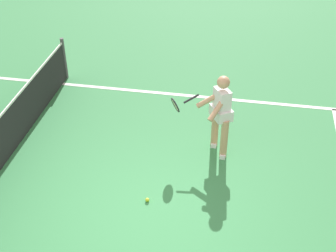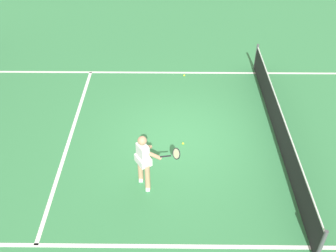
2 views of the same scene
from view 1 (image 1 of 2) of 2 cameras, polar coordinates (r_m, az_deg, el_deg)
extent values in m
plane|color=#38844C|center=(7.48, -2.48, -10.62)|extent=(24.55, 24.55, 0.00)
cube|color=white|center=(10.28, 1.80, 3.76)|extent=(0.10, 16.89, 0.01)
cylinder|color=#4C4C51|center=(10.98, -12.40, 7.96)|extent=(0.08, 0.08, 0.98)
cylinder|color=tan|center=(8.37, 6.79, -1.57)|extent=(0.13, 0.13, 0.78)
cylinder|color=tan|center=(8.62, 5.69, -0.24)|extent=(0.13, 0.13, 0.78)
cube|color=white|center=(8.58, 6.63, -3.44)|extent=(0.20, 0.10, 0.08)
cube|color=white|center=(8.83, 5.56, -2.10)|extent=(0.20, 0.10, 0.08)
cube|color=white|center=(8.13, 6.52, 2.81)|extent=(0.38, 0.34, 0.52)
cube|color=white|center=(8.24, 6.42, 1.64)|extent=(0.49, 0.45, 0.20)
sphere|color=tan|center=(7.92, 6.71, 5.26)|extent=(0.22, 0.22, 0.22)
cylinder|color=tan|center=(7.95, 6.06, 2.18)|extent=(0.45, 0.34, 0.37)
cylinder|color=tan|center=(8.17, 5.11, 3.25)|extent=(0.15, 0.49, 0.37)
cylinder|color=black|center=(8.23, 2.82, 3.30)|extent=(0.19, 0.27, 0.14)
torus|color=black|center=(8.16, 0.89, 2.53)|extent=(0.30, 0.25, 0.28)
cylinder|color=beige|center=(8.16, 0.89, 2.53)|extent=(0.25, 0.20, 0.23)
sphere|color=#D1E533|center=(7.67, -2.51, -8.89)|extent=(0.07, 0.07, 0.07)
camera|label=2|loc=(13.85, 8.38, 42.99)|focal=42.01mm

